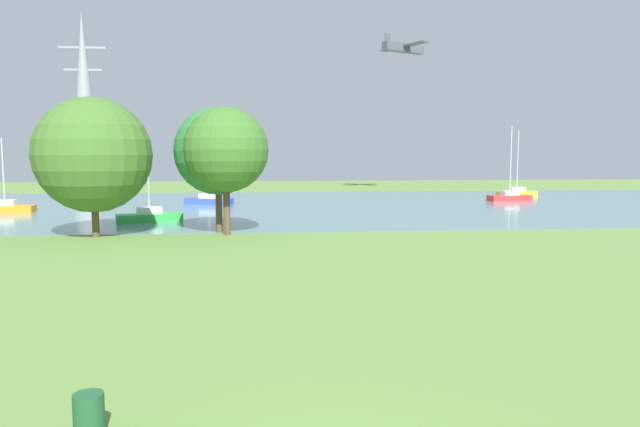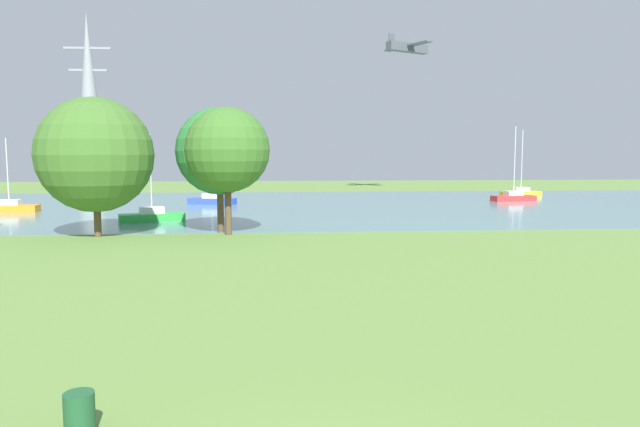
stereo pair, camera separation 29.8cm
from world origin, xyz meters
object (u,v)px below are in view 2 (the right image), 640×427
sailboat_yellow (521,193)px  tree_west_far (219,151)px  electricity_pylon (89,102)px  litter_bin (79,414)px  tree_east_near (95,155)px  sailboat_green (152,216)px  light_aircraft (407,47)px  sailboat_orange (9,207)px  sailboat_red (513,197)px  sailboat_blue (212,200)px  tree_mid_shore (227,150)px

sailboat_yellow → tree_west_far: size_ratio=0.97×
electricity_pylon → tree_west_far: bearing=-64.5°
electricity_pylon → litter_bin: bearing=-73.5°
tree_east_near → electricity_pylon: electricity_pylon is taller
sailboat_green → light_aircraft: light_aircraft is taller
sailboat_orange → sailboat_red: bearing=9.2°
tree_east_near → tree_west_far: (7.48, 1.47, 0.23)m
sailboat_red → sailboat_blue: bearing=-177.8°
sailboat_green → tree_west_far: bearing=-47.9°
sailboat_orange → sailboat_green: 16.24m
litter_bin → sailboat_blue: bearing=93.1°
litter_bin → tree_east_near: bearing=105.6°
sailboat_orange → sailboat_yellow: bearing=15.4°
sailboat_red → sailboat_green: bearing=-155.3°
sailboat_orange → tree_east_near: tree_east_near is taller
litter_bin → tree_mid_shore: 27.08m
sailboat_yellow → sailboat_blue: bearing=-167.6°
sailboat_green → electricity_pylon: (-16.32, 39.91, 11.86)m
litter_bin → tree_west_far: bearing=89.7°
sailboat_blue → sailboat_orange: sailboat_blue is taller
sailboat_blue → light_aircraft: 34.80m
litter_bin → sailboat_blue: size_ratio=0.11×
litter_bin → tree_mid_shore: size_ratio=0.10×
electricity_pylon → sailboat_orange: bearing=-85.8°
sailboat_orange → sailboat_red: size_ratio=0.81×
litter_bin → tree_west_far: (0.13, 27.88, 4.91)m
sailboat_red → sailboat_orange: bearing=-170.8°
sailboat_green → tree_east_near: size_ratio=0.77×
sailboat_blue → sailboat_yellow: 36.81m
sailboat_green → sailboat_red: (35.23, 16.17, 0.02)m
sailboat_orange → tree_mid_shore: bearing=-37.9°
litter_bin → electricity_pylon: size_ratio=0.03×
litter_bin → sailboat_orange: bearing=114.8°
sailboat_orange → sailboat_blue: bearing=21.5°
sailboat_yellow → sailboat_red: bearing=-119.3°
sailboat_green → tree_east_near: tree_east_near is taller
sailboat_blue → tree_east_near: (-4.72, -22.75, 4.61)m
sailboat_blue → sailboat_red: 32.26m
tree_west_far → tree_mid_shore: 1.41m
sailboat_orange → electricity_pylon: size_ratio=0.26×
electricity_pylon → sailboat_yellow: bearing=-17.2°
sailboat_yellow → tree_mid_shore: 44.88m
sailboat_green → litter_bin: bearing=-80.7°
litter_bin → sailboat_red: size_ratio=0.10×
sailboat_blue → tree_west_far: size_ratio=0.89×
sailboat_green → electricity_pylon: electricity_pylon is taller
sailboat_blue → tree_mid_shore: (3.35, -22.55, 4.92)m
sailboat_yellow → tree_west_far: tree_west_far is taller
sailboat_green → tree_mid_shore: bearing=-50.3°
sailboat_green → tree_west_far: tree_west_far is taller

